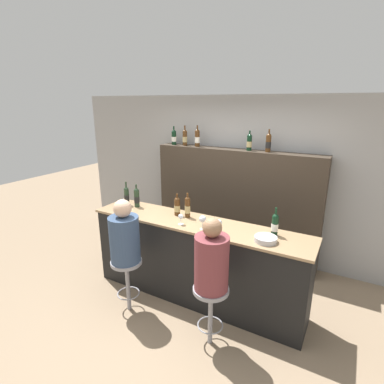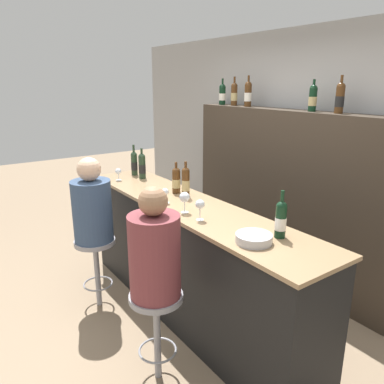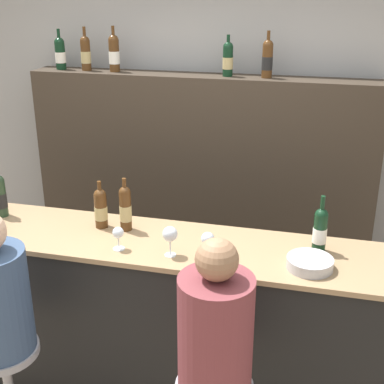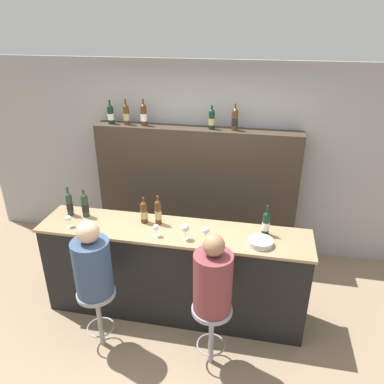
{
  "view_description": "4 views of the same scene",
  "coord_description": "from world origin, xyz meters",
  "px_view_note": "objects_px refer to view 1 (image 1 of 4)",
  "views": [
    {
      "loc": [
        1.63,
        -2.74,
        2.49
      ],
      "look_at": [
        -0.04,
        0.23,
        1.46
      ],
      "focal_mm": 28.0,
      "sensor_mm": 36.0,
      "label": 1
    },
    {
      "loc": [
        2.49,
        -1.44,
        2.07
      ],
      "look_at": [
        0.19,
        0.18,
        1.23
      ],
      "focal_mm": 35.0,
      "sensor_mm": 36.0,
      "label": 2
    },
    {
      "loc": [
        0.9,
        -2.32,
        2.45
      ],
      "look_at": [
        0.24,
        0.31,
        1.37
      ],
      "focal_mm": 50.0,
      "sensor_mm": 36.0,
      "label": 3
    },
    {
      "loc": [
        0.85,
        -2.95,
        3.05
      ],
      "look_at": [
        0.19,
        0.35,
        1.48
      ],
      "focal_mm": 35.0,
      "sensor_mm": 36.0,
      "label": 4
    }
  ],
  "objects_px": {
    "wine_bottle_backbar_4": "(268,143)",
    "bar_stool_right": "(211,300)",
    "wine_bottle_backbar_2": "(197,138)",
    "wine_glass_2": "(203,219)",
    "wine_glass_0": "(121,205)",
    "wine_glass_3": "(219,223)",
    "wine_glass_1": "(181,217)",
    "metal_bowl": "(266,239)",
    "guest_seated_right": "(212,260)",
    "wine_bottle_counter_4": "(275,224)",
    "bar_stool_left": "(127,271)",
    "wine_bottle_counter_0": "(127,196)",
    "guest_seated_left": "(124,236)",
    "wine_bottle_backbar_1": "(185,137)",
    "wine_bottle_backbar_3": "(249,142)",
    "wine_bottle_counter_1": "(137,197)",
    "wine_bottle_backbar_0": "(174,137)",
    "wine_bottle_counter_3": "(188,207)",
    "wine_bottle_counter_2": "(177,206)"
  },
  "relations": [
    {
      "from": "wine_bottle_counter_0",
      "to": "guest_seated_left",
      "type": "relative_size",
      "value": 0.44
    },
    {
      "from": "wine_bottle_counter_4",
      "to": "wine_glass_0",
      "type": "height_order",
      "value": "wine_bottle_counter_4"
    },
    {
      "from": "wine_bottle_backbar_4",
      "to": "wine_bottle_backbar_1",
      "type": "bearing_deg",
      "value": 180.0
    },
    {
      "from": "wine_glass_0",
      "to": "guest_seated_left",
      "type": "relative_size",
      "value": 0.17
    },
    {
      "from": "wine_bottle_counter_4",
      "to": "wine_bottle_backbar_3",
      "type": "xyz_separation_m",
      "value": [
        -0.74,
        1.19,
        0.72
      ]
    },
    {
      "from": "wine_bottle_counter_4",
      "to": "guest_seated_left",
      "type": "distance_m",
      "value": 1.72
    },
    {
      "from": "wine_bottle_counter_3",
      "to": "bar_stool_left",
      "type": "relative_size",
      "value": 0.48
    },
    {
      "from": "wine_bottle_counter_4",
      "to": "wine_glass_3",
      "type": "distance_m",
      "value": 0.62
    },
    {
      "from": "wine_bottle_backbar_4",
      "to": "bar_stool_right",
      "type": "height_order",
      "value": "wine_bottle_backbar_4"
    },
    {
      "from": "wine_bottle_backbar_0",
      "to": "wine_glass_2",
      "type": "relative_size",
      "value": 1.81
    },
    {
      "from": "wine_bottle_counter_4",
      "to": "guest_seated_right",
      "type": "relative_size",
      "value": 0.43
    },
    {
      "from": "wine_bottle_counter_4",
      "to": "guest_seated_right",
      "type": "height_order",
      "value": "guest_seated_right"
    },
    {
      "from": "wine_glass_0",
      "to": "wine_glass_3",
      "type": "bearing_deg",
      "value": 0.0
    },
    {
      "from": "wine_bottle_backbar_3",
      "to": "wine_bottle_counter_4",
      "type": "bearing_deg",
      "value": -58.09
    },
    {
      "from": "wine_bottle_backbar_4",
      "to": "wine_glass_3",
      "type": "bearing_deg",
      "value": -94.22
    },
    {
      "from": "wine_bottle_backbar_2",
      "to": "wine_glass_2",
      "type": "bearing_deg",
      "value": -59.44
    },
    {
      "from": "wine_bottle_backbar_2",
      "to": "wine_bottle_backbar_3",
      "type": "xyz_separation_m",
      "value": [
        0.88,
        0.0,
        -0.01
      ]
    },
    {
      "from": "bar_stool_left",
      "to": "bar_stool_right",
      "type": "distance_m",
      "value": 1.12
    },
    {
      "from": "guest_seated_right",
      "to": "wine_bottle_backbar_0",
      "type": "bearing_deg",
      "value": 130.71
    },
    {
      "from": "wine_bottle_counter_4",
      "to": "wine_bottle_backbar_1",
      "type": "height_order",
      "value": "wine_bottle_backbar_1"
    },
    {
      "from": "wine_bottle_backbar_2",
      "to": "wine_glass_2",
      "type": "relative_size",
      "value": 1.99
    },
    {
      "from": "guest_seated_right",
      "to": "wine_glass_3",
      "type": "bearing_deg",
      "value": 106.79
    },
    {
      "from": "wine_glass_1",
      "to": "metal_bowl",
      "type": "bearing_deg",
      "value": 2.35
    },
    {
      "from": "wine_bottle_backbar_4",
      "to": "wine_glass_1",
      "type": "distance_m",
      "value": 1.74
    },
    {
      "from": "guest_seated_left",
      "to": "wine_glass_1",
      "type": "bearing_deg",
      "value": 44.7
    },
    {
      "from": "wine_bottle_backbar_1",
      "to": "metal_bowl",
      "type": "bearing_deg",
      "value": -37.56
    },
    {
      "from": "wine_glass_0",
      "to": "wine_glass_1",
      "type": "relative_size",
      "value": 0.97
    },
    {
      "from": "wine_bottle_backbar_1",
      "to": "metal_bowl",
      "type": "height_order",
      "value": "wine_bottle_backbar_1"
    },
    {
      "from": "wine_bottle_counter_1",
      "to": "wine_bottle_backbar_3",
      "type": "distance_m",
      "value": 1.83
    },
    {
      "from": "wine_bottle_counter_0",
      "to": "wine_bottle_backbar_1",
      "type": "xyz_separation_m",
      "value": [
        0.27,
        1.19,
        0.72
      ]
    },
    {
      "from": "wine_bottle_counter_1",
      "to": "guest_seated_left",
      "type": "xyz_separation_m",
      "value": [
        0.39,
        -0.72,
        -0.21
      ]
    },
    {
      "from": "wine_bottle_counter_2",
      "to": "wine_glass_1",
      "type": "bearing_deg",
      "value": -50.08
    },
    {
      "from": "wine_bottle_counter_2",
      "to": "wine_bottle_backbar_1",
      "type": "bearing_deg",
      "value": 116.05
    },
    {
      "from": "wine_bottle_backbar_4",
      "to": "wine_bottle_counter_1",
      "type": "bearing_deg",
      "value": -141.09
    },
    {
      "from": "wine_bottle_backbar_1",
      "to": "wine_glass_0",
      "type": "distance_m",
      "value": 1.64
    },
    {
      "from": "wine_bottle_backbar_1",
      "to": "wine_bottle_backbar_3",
      "type": "bearing_deg",
      "value": 0.0
    },
    {
      "from": "wine_bottle_counter_1",
      "to": "bar_stool_right",
      "type": "xyz_separation_m",
      "value": [
        1.52,
        -0.72,
        -0.68
      ]
    },
    {
      "from": "wine_glass_0",
      "to": "wine_glass_3",
      "type": "height_order",
      "value": "wine_glass_3"
    },
    {
      "from": "wine_glass_3",
      "to": "wine_bottle_counter_2",
      "type": "bearing_deg",
      "value": 160.85
    },
    {
      "from": "wine_bottle_backbar_1",
      "to": "wine_glass_2",
      "type": "bearing_deg",
      "value": -53.03
    },
    {
      "from": "wine_glass_1",
      "to": "metal_bowl",
      "type": "distance_m",
      "value": 1.03
    },
    {
      "from": "wine_bottle_counter_3",
      "to": "wine_bottle_backbar_4",
      "type": "distance_m",
      "value": 1.54
    },
    {
      "from": "bar_stool_right",
      "to": "wine_bottle_backbar_3",
      "type": "bearing_deg",
      "value": 99.53
    },
    {
      "from": "wine_bottle_backbar_4",
      "to": "guest_seated_left",
      "type": "distance_m",
      "value": 2.39
    },
    {
      "from": "wine_bottle_backbar_1",
      "to": "wine_bottle_backbar_2",
      "type": "relative_size",
      "value": 0.97
    },
    {
      "from": "wine_bottle_backbar_2",
      "to": "wine_glass_0",
      "type": "xyz_separation_m",
      "value": [
        -0.39,
        -1.44,
        -0.77
      ]
    },
    {
      "from": "wine_bottle_backbar_1",
      "to": "guest_seated_right",
      "type": "xyz_separation_m",
      "value": [
        1.43,
        -1.91,
        -0.93
      ]
    },
    {
      "from": "wine_glass_1",
      "to": "wine_glass_2",
      "type": "distance_m",
      "value": 0.3
    },
    {
      "from": "wine_bottle_backbar_0",
      "to": "wine_bottle_backbar_3",
      "type": "distance_m",
      "value": 1.33
    },
    {
      "from": "wine_bottle_backbar_0",
      "to": "wine_bottle_counter_0",
      "type": "bearing_deg",
      "value": -92.63
    }
  ]
}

